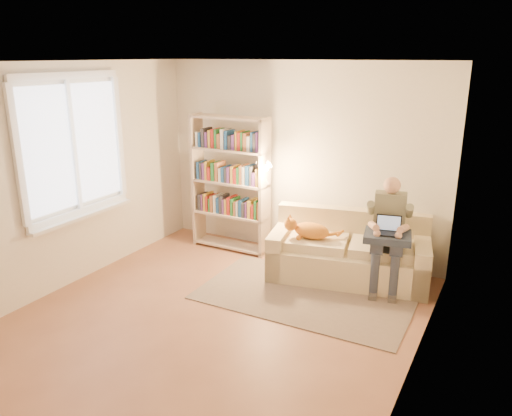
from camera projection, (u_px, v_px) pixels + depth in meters
The scene contains 13 objects.
floor at pixel (210, 322), 5.19m from camera, with size 4.50×4.50×0.00m, color #905A41.
ceiling at pixel (202, 62), 4.42m from camera, with size 4.00×4.50×0.02m, color white.
wall_left at pixel (61, 179), 5.71m from camera, with size 0.02×4.50×2.60m, color silver.
wall_right at pixel (420, 237), 3.90m from camera, with size 0.02×4.50×2.60m, color silver.
wall_back at pixel (300, 161), 6.70m from camera, with size 4.00×0.02×2.60m, color silver.
window at pixel (77, 169), 5.83m from camera, with size 0.12×1.52×1.69m.
sofa at pixel (348, 255), 6.15m from camera, with size 2.03×1.23×0.80m.
person at pixel (388, 227), 5.76m from camera, with size 0.46×0.63×1.32m.
cat at pixel (311, 230), 6.07m from camera, with size 0.65×0.33×0.25m.
blanket at pixel (383, 236), 5.69m from camera, with size 0.52×0.43×0.08m, color #252F42.
laptop at pixel (384, 228), 5.67m from camera, with size 0.32×0.28×0.25m.
bookshelf at pixel (230, 177), 6.86m from camera, with size 1.25×0.34×1.89m.
rug at pixel (305, 295), 5.75m from camera, with size 2.39×1.41×0.01m, color #7D6B5B.
Camera 1 is at (2.61, -3.83, 2.66)m, focal length 35.00 mm.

